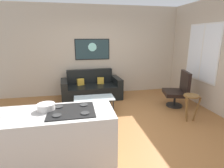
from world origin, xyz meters
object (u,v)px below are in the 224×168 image
at_px(wall_painting, 92,49).
at_px(coffee_table, 94,99).
at_px(armchair, 179,90).
at_px(bar_stool, 191,100).
at_px(mixing_bowl, 46,107).
at_px(couch, 91,89).

bearing_deg(wall_painting, coffee_table, -95.03).
relative_size(coffee_table, armchair, 1.01).
height_order(armchair, bar_stool, armchair).
xyz_separation_m(bar_stool, mixing_bowl, (-2.89, -0.98, 0.49)).
xyz_separation_m(mixing_bowl, wall_painting, (0.95, 3.41, 0.49)).
relative_size(coffee_table, mixing_bowl, 4.27).
bearing_deg(couch, wall_painting, 77.00).
height_order(bar_stool, mixing_bowl, mixing_bowl).
distance_m(couch, coffee_table, 1.10).
height_order(bar_stool, wall_painting, wall_painting).
bearing_deg(coffee_table, bar_stool, -22.71).
distance_m(couch, mixing_bowl, 3.14).
bearing_deg(coffee_table, armchair, -0.98).
height_order(couch, bar_stool, couch).
relative_size(couch, mixing_bowl, 7.95).
relative_size(mixing_bowl, wall_painting, 0.21).
bearing_deg(bar_stool, couch, 136.22).
distance_m(coffee_table, wall_painting, 1.91).
distance_m(coffee_table, armchair, 2.29).
bearing_deg(mixing_bowl, armchair, 30.28).
xyz_separation_m(couch, coffee_table, (-0.03, -1.09, 0.07)).
bearing_deg(couch, armchair, -26.59).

